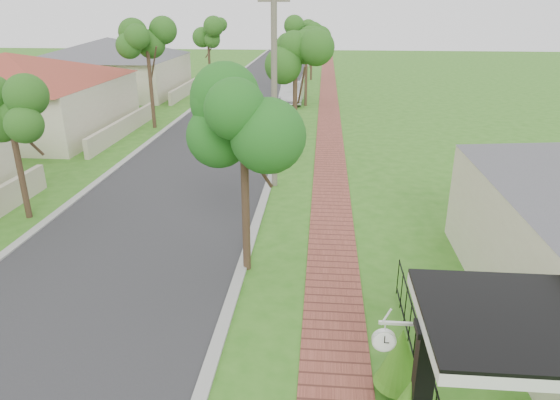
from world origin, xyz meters
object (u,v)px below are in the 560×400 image
at_px(near_tree, 243,127).
at_px(utility_pole, 274,93).
at_px(parked_car_white, 292,93).
at_px(station_clock, 385,339).
at_px(porch_post, 420,399).
at_px(parked_car_red, 260,118).

xyz_separation_m(near_tree, utility_pole, (0.10, 7.12, -0.27)).
distance_m(parked_car_white, utility_pole, 19.31).
relative_size(near_tree, utility_pole, 0.68).
bearing_deg(station_clock, near_tree, 119.52).
height_order(utility_pole, station_clock, utility_pole).
height_order(parked_car_white, utility_pole, utility_pole).
relative_size(porch_post, station_clock, 3.34).
height_order(porch_post, near_tree, near_tree).
xyz_separation_m(utility_pole, station_clock, (3.07, -12.71, -1.91)).
bearing_deg(parked_car_red, near_tree, -81.83).
distance_m(near_tree, utility_pole, 7.13).
bearing_deg(station_clock, porch_post, -34.37).
bearing_deg(parked_car_white, porch_post, -82.05).
relative_size(utility_pole, station_clock, 10.06).
bearing_deg(utility_pole, near_tree, -90.80).
bearing_deg(utility_pole, station_clock, -76.44).
height_order(parked_car_white, near_tree, near_tree).
distance_m(utility_pole, station_clock, 13.22).
bearing_deg(utility_pole, porch_post, -74.44).
height_order(parked_car_red, utility_pole, utility_pole).
distance_m(parked_car_red, utility_pole, 9.96).
relative_size(porch_post, utility_pole, 0.33).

